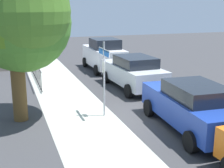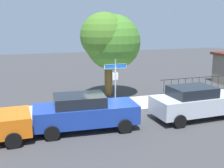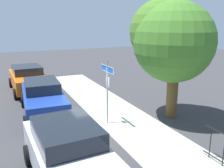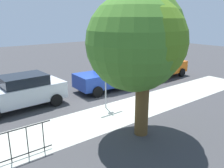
{
  "view_description": "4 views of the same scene",
  "coord_description": "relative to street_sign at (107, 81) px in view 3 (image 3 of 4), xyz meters",
  "views": [
    {
      "loc": [
        -10.5,
        3.84,
        4.16
      ],
      "look_at": [
        0.53,
        0.04,
        1.19
      ],
      "focal_mm": 50.43,
      "sensor_mm": 36.0,
      "label": 1
    },
    {
      "loc": [
        -4.47,
        -13.98,
        4.88
      ],
      "look_at": [
        0.23,
        0.48,
        1.46
      ],
      "focal_mm": 45.47,
      "sensor_mm": 36.0,
      "label": 2
    },
    {
      "loc": [
        9.63,
        -3.65,
        4.35
      ],
      "look_at": [
        0.45,
        0.6,
        1.78
      ],
      "focal_mm": 39.0,
      "sensor_mm": 36.0,
      "label": 3
    },
    {
      "loc": [
        6.98,
        9.3,
        4.39
      ],
      "look_at": [
        0.37,
        0.86,
        1.34
      ],
      "focal_mm": 37.45,
      "sensor_mm": 36.0,
      "label": 4
    }
  ],
  "objects": [
    {
      "name": "shade_tree",
      "position": [
        0.49,
        2.84,
        1.78
      ],
      "size": [
        3.87,
        3.57,
        5.41
      ],
      "color": "brown",
      "rests_on": "ground_plane"
    },
    {
      "name": "car_orange",
      "position": [
        -6.99,
        -2.54,
        -1.08
      ],
      "size": [
        4.66,
        2.28,
        1.61
      ],
      "rotation": [
        0.0,
        0.0,
        0.03
      ],
      "color": "orange",
      "rests_on": "ground_plane"
    },
    {
      "name": "car_silver",
      "position": [
        3.36,
        -2.61,
        -1.05
      ],
      "size": [
        4.5,
        2.16,
        1.67
      ],
      "rotation": [
        0.0,
        0.0,
        0.04
      ],
      "color": "silver",
      "rests_on": "ground_plane"
    },
    {
      "name": "ground_plane",
      "position": [
        -0.41,
        -0.4,
        -1.91
      ],
      "size": [
        60.0,
        60.0,
        0.0
      ],
      "primitive_type": "plane",
      "color": "#38383A"
    },
    {
      "name": "car_blue",
      "position": [
        -2.27,
        -2.39,
        -1.06
      ],
      "size": [
        4.73,
        2.18,
        1.64
      ],
      "rotation": [
        0.0,
        0.0,
        -0.06
      ],
      "color": "#1C3997",
      "rests_on": "ground_plane"
    },
    {
      "name": "sidewalk_strip",
      "position": [
        1.59,
        0.9,
        -1.91
      ],
      "size": [
        24.0,
        2.6,
        0.0
      ],
      "primitive_type": "cube",
      "color": "#A8ACA0",
      "rests_on": "ground_plane"
    },
    {
      "name": "street_sign",
      "position": [
        0.0,
        0.0,
        0.0
      ],
      "size": [
        1.26,
        0.07,
        2.84
      ],
      "color": "#9EA0A5",
      "rests_on": "ground_plane"
    }
  ]
}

